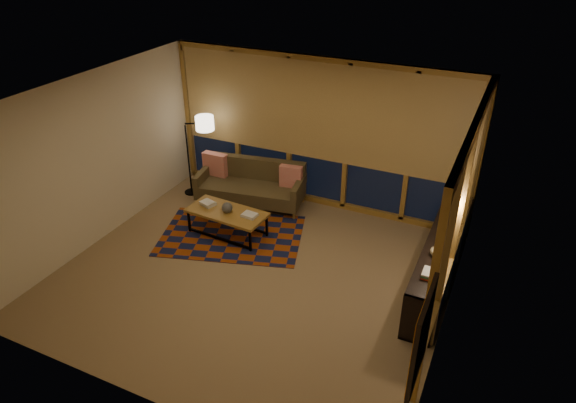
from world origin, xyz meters
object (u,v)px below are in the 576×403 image
at_px(coffee_table, 228,223).
at_px(floor_lamp, 188,156).
at_px(sofa, 250,185).
at_px(bookshelf, 439,260).

bearing_deg(coffee_table, floor_lamp, 149.01).
xyz_separation_m(sofa, coffee_table, (0.15, -1.07, -0.17)).
relative_size(coffee_table, floor_lamp, 0.86).
height_order(sofa, bookshelf, sofa).
relative_size(coffee_table, bookshelf, 0.47).
bearing_deg(bookshelf, sofa, 166.34).
xyz_separation_m(coffee_table, bookshelf, (3.40, 0.21, 0.13)).
height_order(floor_lamp, bookshelf, floor_lamp).
xyz_separation_m(coffee_table, floor_lamp, (-1.39, 0.97, 0.55)).
bearing_deg(coffee_table, sofa, 102.02).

